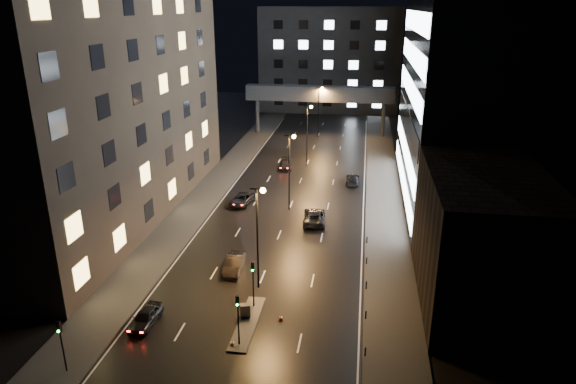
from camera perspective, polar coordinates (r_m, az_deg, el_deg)
name	(u,v)px	position (r m, az deg, el deg)	size (l,w,h in m)	color
ground	(301,181)	(78.89, 1.42, 1.28)	(160.00, 160.00, 0.00)	black
sidewalk_left	(213,187)	(76.75, -8.36, 0.58)	(5.00, 110.00, 0.15)	#383533
sidewalk_right	(384,196)	(73.69, 10.61, -0.40)	(5.00, 110.00, 0.15)	#383533
building_left	(95,54)	(66.41, -20.63, 14.17)	(15.00, 48.00, 40.00)	#2D2319
building_right_low	(482,239)	(48.50, 20.72, -4.94)	(10.00, 18.00, 12.00)	black
building_right_glass	(497,30)	(71.91, 22.20, 16.35)	(20.00, 36.00, 45.00)	black
building_far	(330,59)	(133.05, 4.72, 14.47)	(34.00, 14.00, 25.00)	#333335
skybridge	(320,94)	(105.89, 3.54, 10.78)	(30.00, 3.00, 10.00)	#333335
median_island	(248,323)	(45.03, -4.50, -14.29)	(1.60, 8.00, 0.15)	#383533
traffic_signal_near	(253,277)	(45.49, -3.90, -9.40)	(0.28, 0.34, 4.40)	black
traffic_signal_far	(238,312)	(40.93, -5.58, -13.14)	(0.28, 0.34, 4.40)	black
traffic_signal_corner	(61,339)	(41.54, -23.92, -14.70)	(0.28, 0.34, 4.40)	black
bollard_row	(366,300)	(47.70, 8.66, -11.78)	(0.12, 25.12, 0.90)	black
streetlight_near	(259,225)	(47.05, -3.26, -3.70)	(1.45, 0.50, 10.15)	black
streetlight_mid_a	(290,162)	(65.55, 0.28, 3.30)	(1.45, 0.50, 10.15)	black
streetlight_mid_b	(308,128)	(84.74, 2.25, 7.17)	(1.45, 0.50, 10.15)	black
streetlight_far	(319,105)	(104.23, 3.51, 9.60)	(1.45, 0.50, 10.15)	black
car_away_a	(146,317)	(46.02, -15.54, -13.25)	(1.71, 4.24, 1.44)	black
car_away_b	(234,264)	(52.68, -6.02, -7.95)	(1.65, 4.73, 1.56)	black
car_away_c	(242,199)	(69.55, -5.16, -0.83)	(2.32, 5.04, 1.40)	black
car_away_d	(286,164)	(84.52, -0.23, 3.08)	(1.94, 4.78, 1.39)	black
car_toward_a	(314,216)	(63.62, 2.94, -2.73)	(2.65, 5.74, 1.60)	black
car_toward_b	(353,179)	(77.94, 7.20, 1.44)	(2.00, 4.91, 1.43)	black
utility_cabinet	(245,310)	(45.46, -4.78, -12.96)	(0.86, 0.56, 1.12)	#48484A
cone_a	(281,318)	(45.21, -0.81, -13.80)	(0.38, 0.38, 0.50)	red
cone_b	(232,343)	(42.49, -6.20, -16.38)	(0.41, 0.41, 0.55)	#D6540B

